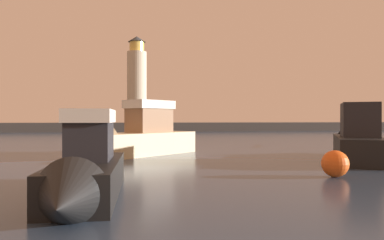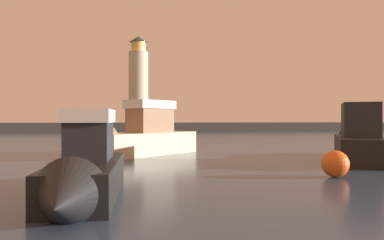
# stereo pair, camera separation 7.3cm
# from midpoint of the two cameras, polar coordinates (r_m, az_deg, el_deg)

# --- Properties ---
(ground_plane) EXTENTS (220.00, 220.00, 0.00)m
(ground_plane) POSITION_cam_midpoint_polar(r_m,az_deg,el_deg) (31.39, -2.75, -3.51)
(ground_plane) COLOR #2D3D51
(breakwater) EXTENTS (90.56, 5.24, 1.41)m
(breakwater) POSITION_cam_midpoint_polar(r_m,az_deg,el_deg) (60.65, -5.80, -1.07)
(breakwater) COLOR #423F3D
(breakwater) RESTS_ON ground_plane
(lighthouse) EXTENTS (3.10, 3.10, 13.85)m
(lighthouse) POSITION_cam_midpoint_polar(r_m,az_deg,el_deg) (60.84, -8.14, 5.78)
(lighthouse) COLOR beige
(lighthouse) RESTS_ON breakwater
(motorboat_1) EXTENTS (7.31, 6.87, 3.44)m
(motorboat_1) POSITION_cam_midpoint_polar(r_m,az_deg,el_deg) (20.71, -8.75, -2.73)
(motorboat_1) COLOR beige
(motorboat_1) RESTS_ON ground_plane
(motorboat_2) EXTENTS (5.34, 7.78, 3.08)m
(motorboat_2) POSITION_cam_midpoint_polar(r_m,az_deg,el_deg) (20.36, 24.01, -2.98)
(motorboat_2) COLOR black
(motorboat_2) RESTS_ON ground_plane
(motorboat_4) EXTENTS (1.75, 6.24, 2.53)m
(motorboat_4) POSITION_cam_midpoint_polar(r_m,az_deg,el_deg) (9.66, -15.95, -7.56)
(motorboat_4) COLOR black
(motorboat_4) RESTS_ON ground_plane
(mooring_buoy) EXTENTS (0.93, 0.93, 0.93)m
(mooring_buoy) POSITION_cam_midpoint_polar(r_m,az_deg,el_deg) (13.92, 21.14, -6.25)
(mooring_buoy) COLOR #EA5919
(mooring_buoy) RESTS_ON ground_plane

